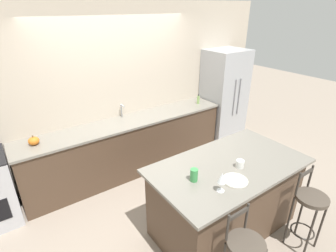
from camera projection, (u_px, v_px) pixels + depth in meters
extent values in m
plane|color=gray|center=(141.00, 179.00, 4.34)|extent=(18.00, 18.00, 0.00)
cube|color=beige|center=(117.00, 91.00, 4.25)|extent=(6.00, 0.07, 2.70)
cube|color=#4C3828|center=(129.00, 147.00, 4.41)|extent=(3.40, 0.60, 0.90)
cube|color=gray|center=(128.00, 122.00, 4.21)|extent=(3.44, 0.63, 0.03)
cube|color=black|center=(128.00, 121.00, 4.21)|extent=(0.56, 0.33, 0.01)
cylinder|color=#ADAFB5|center=(121.00, 110.00, 4.31)|extent=(0.02, 0.02, 0.22)
cylinder|color=#ADAFB5|center=(123.00, 106.00, 4.22)|extent=(0.02, 0.12, 0.02)
cube|color=#4C3828|center=(225.00, 198.00, 3.24)|extent=(1.74, 0.92, 0.92)
cube|color=gray|center=(229.00, 166.00, 3.04)|extent=(1.86, 1.04, 0.03)
cube|color=#ADAFB5|center=(223.00, 97.00, 5.27)|extent=(0.77, 0.66, 1.87)
cylinder|color=#939399|center=(235.00, 98.00, 4.94)|extent=(0.02, 0.02, 0.71)
cylinder|color=#939399|center=(239.00, 97.00, 5.00)|extent=(0.02, 0.02, 0.71)
cylinder|color=#4C4238|center=(246.00, 245.00, 2.31)|extent=(0.35, 0.35, 0.04)
cylinder|color=#332D28|center=(228.00, 228.00, 2.27)|extent=(0.02, 0.02, 0.29)
cylinder|color=#332D28|center=(247.00, 216.00, 2.40)|extent=(0.02, 0.02, 0.29)
cube|color=#332D28|center=(239.00, 214.00, 2.29)|extent=(0.25, 0.02, 0.04)
cylinder|color=#332D28|center=(309.00, 235.00, 2.86)|extent=(0.02, 0.02, 0.69)
cylinder|color=#332D28|center=(321.00, 225.00, 2.99)|extent=(0.02, 0.02, 0.69)
cylinder|color=#332D28|center=(289.00, 221.00, 3.05)|extent=(0.02, 0.02, 0.69)
cylinder|color=#332D28|center=(300.00, 212.00, 3.18)|extent=(0.02, 0.02, 0.69)
torus|color=#332D28|center=(302.00, 231.00, 3.07)|extent=(0.27, 0.27, 0.02)
cylinder|color=#4C4238|center=(312.00, 198.00, 2.86)|extent=(0.35, 0.35, 0.04)
cylinder|color=#332D28|center=(298.00, 184.00, 2.82)|extent=(0.02, 0.02, 0.29)
cylinder|color=#332D28|center=(310.00, 176.00, 2.95)|extent=(0.02, 0.02, 0.29)
cube|color=#332D28|center=(306.00, 173.00, 2.85)|extent=(0.25, 0.02, 0.04)
cylinder|color=beige|center=(235.00, 180.00, 2.74)|extent=(0.27, 0.27, 0.01)
torus|color=beige|center=(235.00, 180.00, 2.74)|extent=(0.26, 0.26, 0.01)
cylinder|color=white|center=(220.00, 191.00, 2.60)|extent=(0.08, 0.08, 0.00)
cylinder|color=white|center=(221.00, 187.00, 2.58)|extent=(0.01, 0.01, 0.10)
cone|color=white|center=(222.00, 178.00, 2.53)|extent=(0.08, 0.08, 0.11)
cylinder|color=white|center=(240.00, 164.00, 2.96)|extent=(0.09, 0.09, 0.09)
torus|color=white|center=(243.00, 162.00, 2.98)|extent=(0.06, 0.01, 0.06)
cylinder|color=#3D934C|center=(194.00, 175.00, 2.72)|extent=(0.08, 0.08, 0.14)
ellipsoid|color=orange|center=(34.00, 141.00, 3.46)|extent=(0.14, 0.14, 0.11)
cylinder|color=brown|center=(33.00, 136.00, 3.43)|extent=(0.02, 0.02, 0.02)
cylinder|color=#89B260|center=(198.00, 100.00, 4.89)|extent=(0.05, 0.05, 0.15)
cylinder|color=black|center=(198.00, 95.00, 4.86)|extent=(0.02, 0.02, 0.04)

